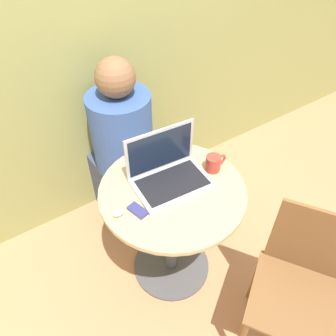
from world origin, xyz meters
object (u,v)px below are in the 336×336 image
cell_phone (138,210)px  chair_empty (298,287)px  laptop (168,172)px  person_seated (120,154)px

cell_phone → chair_empty: 0.83m
laptop → cell_phone: size_ratio=3.68×
chair_empty → laptop: bearing=110.3°
cell_phone → person_seated: 0.76m
laptop → cell_phone: bearing=-158.1°
cell_phone → chair_empty: (0.49, -0.61, -0.28)m
cell_phone → chair_empty: size_ratio=0.12×
chair_empty → person_seated: 1.32m
chair_empty → person_seated: person_seated is taller
cell_phone → person_seated: size_ratio=0.09×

